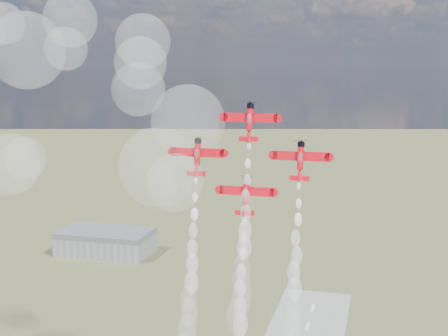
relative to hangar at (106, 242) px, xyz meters
name	(u,v)px	position (x,y,z in m)	size (l,w,h in m)	color
hangar	(106,242)	(0.00, 0.00, 0.00)	(50.00, 28.00, 13.00)	gray
plane_lead	(250,121)	(114.67, -156.83, 83.27)	(13.51, 4.77, 9.54)	red
plane_left	(197,156)	(101.79, -158.72, 74.46)	(13.51, 4.77, 9.54)	red
plane_right	(300,160)	(127.54, -158.72, 74.46)	(13.51, 4.77, 9.54)	red
plane_slot	(246,195)	(114.67, -160.61, 65.65)	(13.51, 4.77, 9.54)	red
smoke_trail_lead	(241,281)	(114.56, -165.04, 45.38)	(5.84, 12.25, 43.51)	white
smoke_trail_left	(188,313)	(101.64, -166.90, 36.43)	(5.21, 12.24, 43.76)	white
smoke_trail_right	(292,324)	(127.52, -167.01, 36.42)	(5.59, 12.22, 43.79)	white
drifted_smoke_cloud	(105,102)	(74.09, -152.13, 87.15)	(69.92, 38.44, 58.19)	white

